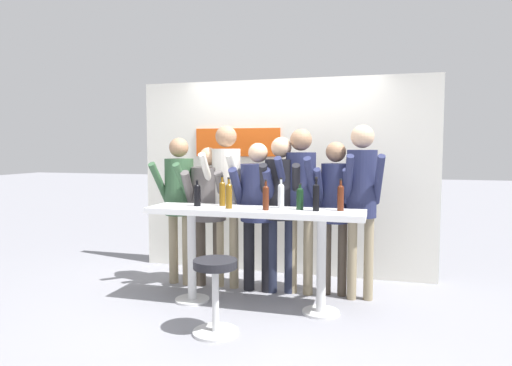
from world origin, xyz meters
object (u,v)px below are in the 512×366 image
Objects in this scene: person_left at (209,202)px; wine_bottle_4 at (229,194)px; person_far_left at (179,193)px; person_center_left at (226,186)px; wine_bottle_7 at (316,196)px; wine_bottle_6 at (197,194)px; person_far_right at (335,200)px; wine_bottle_1 at (266,196)px; wine_bottle_5 at (222,192)px; bar_stool at (215,285)px; tasting_table at (254,227)px; person_center at (258,201)px; person_rightmost at (362,190)px; wine_bottle_2 at (300,197)px; person_right at (300,191)px; wine_bottle_3 at (281,194)px; person_center_right at (281,197)px; wine_bottle_0 at (341,196)px.

person_left reaches higher than wine_bottle_4.
person_left is (0.36, 0.02, -0.09)m from person_far_left.
person_center_left reaches higher than wine_bottle_7.
person_far_right is at bearing 22.14° from wine_bottle_6.
wine_bottle_1 is 0.56m from wine_bottle_5.
bar_stool is 1.00m from wine_bottle_1.
bar_stool is 2.09× the size of wine_bottle_4.
wine_bottle_5 reaches higher than tasting_table.
person_center is at bearing 75.70° from wine_bottle_4.
bar_stool is 1.14m from wine_bottle_6.
person_rightmost is (1.02, 0.51, 0.35)m from tasting_table.
wine_bottle_7 is at bearing -7.42° from wine_bottle_5.
wine_bottle_4 is (-0.70, -0.11, 0.02)m from wine_bottle_2.
person_right is at bearing 99.46° from wine_bottle_2.
wine_bottle_3 reaches higher than bar_stool.
tasting_table is at bearing -43.83° from person_left.
wine_bottle_7 is (0.48, 0.07, 0.01)m from wine_bottle_1.
person_rightmost reaches higher than person_far_right.
person_center_right is 6.23× the size of wine_bottle_6.
wine_bottle_2 is at bearing -29.21° from person_left.
bar_stool is 0.98m from wine_bottle_4.
wine_bottle_7 reaches higher than bar_stool.
wine_bottle_4 is (-0.41, -0.57, 0.07)m from person_center_right.
person_center_left is 0.64m from wine_bottle_4.
tasting_table is 1.31× the size of person_center.
wine_bottle_0 is (0.94, -0.43, 0.12)m from person_center.
wine_bottle_4 is (-0.49, -0.17, 0.00)m from wine_bottle_3.
person_left is 5.21× the size of wine_bottle_0.
wine_bottle_1 is at bearing -2.73° from wine_bottle_4.
person_right reaches higher than wine_bottle_0.
person_far_right reaches higher than person_left.
wine_bottle_0 reaches higher than wine_bottle_2.
tasting_table is at bearing -76.06° from person_center.
wine_bottle_7 is at bearing -28.62° from person_left.
person_center_left is 1.12× the size of person_center.
person_rightmost reaches higher than wine_bottle_3.
person_far_left is at bearing 153.88° from tasting_table.
person_right reaches higher than wine_bottle_7.
person_center_right is 6.63× the size of wine_bottle_2.
person_right is at bearing 68.98° from wine_bottle_1.
tasting_table is 0.51m from wine_bottle_5.
wine_bottle_0 is at bearing -38.51° from person_right.
wine_bottle_3 is (0.39, 0.83, 0.71)m from bar_stool.
person_center_left reaches higher than bar_stool.
person_far_left reaches higher than wine_bottle_1.
person_center_right reaches higher than wine_bottle_1.
wine_bottle_5 is at bearing 158.99° from wine_bottle_1.
person_center_right is 5.43× the size of wine_bottle_5.
person_center is (0.38, -0.03, -0.15)m from person_center_left.
wine_bottle_4 is 1.13× the size of wine_bottle_6.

